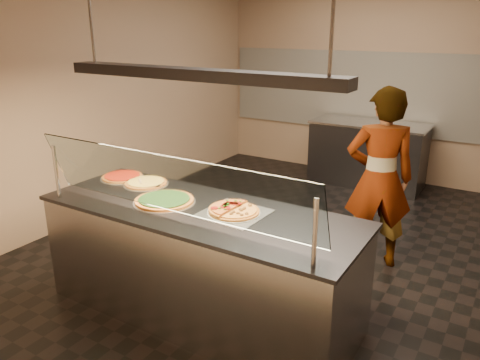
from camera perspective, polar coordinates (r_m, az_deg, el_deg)
The scene contains 17 objects.
ground at distance 5.09m, azimuth 6.07°, elevation -8.43°, with size 5.00×6.00×0.02m, color black.
wall_back at distance 7.42m, azimuth 16.83°, elevation 11.67°, with size 5.00×0.02×3.00m, color #9E8266.
wall_front at distance 2.34m, azimuth -26.44°, elevation -3.19°, with size 5.00×0.02×3.00m, color #9E8266.
wall_left at distance 6.09m, azimuth -15.57°, elevation 10.43°, with size 0.02×6.00×3.00m, color #9E8266.
tile_band at distance 7.42m, azimuth 16.63°, elevation 10.12°, with size 4.90×0.02×1.20m, color silver.
serving_counter at distance 3.83m, azimuth -4.88°, elevation -9.94°, with size 2.59×0.94×0.93m.
sneeze_guard at distance 3.28m, azimuth -8.77°, elevation -0.59°, with size 2.35×0.18×0.54m.
perforated_tray at distance 3.53m, azimuth -0.72°, elevation -3.98°, with size 0.48×0.48×0.01m.
half_pizza_pepperoni at distance 3.57m, azimuth -1.95°, elevation -3.26°, with size 0.22×0.39×0.05m.
half_pizza_sausage at distance 3.48m, azimuth 0.58°, elevation -3.97°, with size 0.21×0.39×0.04m.
pizza_spinach at distance 3.79m, azimuth -9.18°, elevation -2.44°, with size 0.50×0.50×0.03m.
pizza_cheese at distance 4.25m, azimuth -11.35°, elevation -0.30°, with size 0.40×0.40×0.03m.
pizza_tomato at distance 4.47m, azimuth -14.11°, elevation 0.44°, with size 0.40×0.40×0.03m.
pizza_spatula at distance 4.20m, azimuth -11.45°, elevation -0.30°, with size 0.29×0.17×0.02m.
prep_table at distance 7.17m, azimuth 15.29°, elevation 3.14°, with size 1.64×0.74×0.93m.
worker at distance 4.65m, azimuth 16.62°, elevation 0.13°, with size 0.64×0.42×1.77m, color black.
heat_lamp_housing at distance 3.39m, azimuth -5.57°, elevation 12.71°, with size 2.30×0.18×0.08m, color #2C2C30.
Camera 1 is at (1.90, -4.12, 2.29)m, focal length 35.00 mm.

